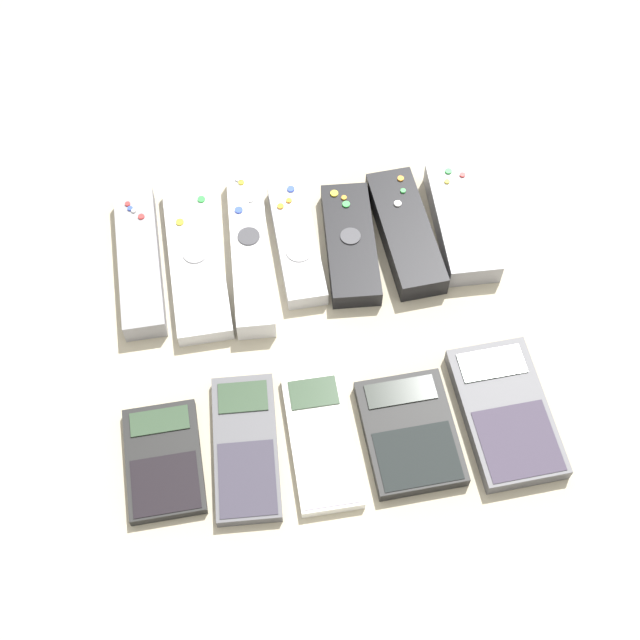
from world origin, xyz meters
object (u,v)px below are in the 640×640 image
object	(u,v)px
remote_4	(350,244)
remote_5	(405,232)
calculator_4	(506,412)
calculator_1	(246,447)
remote_3	(297,243)
remote_1	(196,259)
remote_0	(140,260)
remote_6	(462,222)
calculator_0	(164,460)
remote_2	(250,249)
calculator_2	(321,440)
calculator_3	(410,433)

from	to	relation	value
remote_4	remote_5	bearing A→B (deg)	8.37
calculator_4	calculator_1	bearing A→B (deg)	176.80
remote_3	remote_1	bearing A→B (deg)	-178.36
remote_0	remote_1	world-z (taller)	remote_0
remote_4	remote_6	world-z (taller)	remote_6
calculator_0	calculator_4	bearing A→B (deg)	-1.55
remote_3	calculator_0	bearing A→B (deg)	-125.74
remote_0	remote_6	size ratio (longest dim) A/B	1.22
remote_4	remote_5	distance (m)	0.06
remote_6	calculator_4	distance (m)	0.23
remote_2	remote_5	bearing A→B (deg)	1.80
remote_6	remote_0	bearing A→B (deg)	-178.63
remote_2	calculator_4	distance (m)	0.33
remote_1	remote_4	xyz separation A→B (m)	(0.17, -0.01, 0.00)
remote_0	calculator_2	size ratio (longest dim) A/B	1.29
remote_6	calculator_2	distance (m)	0.31
remote_6	calculator_3	bearing A→B (deg)	-112.57
remote_4	remote_2	bearing A→B (deg)	-179.86
remote_4	calculator_1	distance (m)	0.26
calculator_0	calculator_2	xyz separation A→B (m)	(0.15, -0.00, -0.00)
remote_4	calculator_4	xyz separation A→B (m)	(0.12, -0.22, -0.00)
remote_4	calculator_0	size ratio (longest dim) A/B	1.33
calculator_1	calculator_2	distance (m)	0.07
remote_2	remote_4	size ratio (longest dim) A/B	1.36
remote_0	calculator_2	distance (m)	0.29
remote_1	calculator_3	distance (m)	0.30
remote_4	remote_6	xyz separation A→B (m)	(0.13, 0.01, 0.00)
remote_2	remote_6	size ratio (longest dim) A/B	1.39
remote_3	calculator_0	world-z (taller)	remote_3
calculator_2	calculator_3	distance (m)	0.09
remote_4	remote_6	size ratio (longest dim) A/B	1.02
calculator_3	remote_5	bearing A→B (deg)	77.68
calculator_0	calculator_1	distance (m)	0.08
remote_3	remote_6	xyz separation A→B (m)	(0.19, -0.00, 0.00)
remote_5	calculator_1	xyz separation A→B (m)	(-0.20, -0.23, -0.01)
remote_4	calculator_1	xyz separation A→B (m)	(-0.14, -0.22, -0.00)
remote_6	calculator_0	bearing A→B (deg)	-144.54
calculator_3	calculator_4	world-z (taller)	calculator_4
calculator_1	calculator_2	bearing A→B (deg)	0.53
calculator_1	remote_0	bearing A→B (deg)	114.66
remote_2	remote_5	size ratio (longest dim) A/B	1.30
calculator_2	calculator_4	bearing A→B (deg)	-0.17
calculator_4	remote_6	bearing A→B (deg)	84.83
remote_4	calculator_2	distance (m)	0.24
remote_5	calculator_1	world-z (taller)	remote_5
calculator_4	calculator_0	bearing A→B (deg)	177.20
remote_6	calculator_2	bearing A→B (deg)	-128.02
remote_1	calculator_3	world-z (taller)	remote_1
remote_1	remote_6	xyz separation A→B (m)	(0.30, 0.00, 0.00)
remote_5	calculator_3	xyz separation A→B (m)	(-0.04, -0.24, -0.01)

